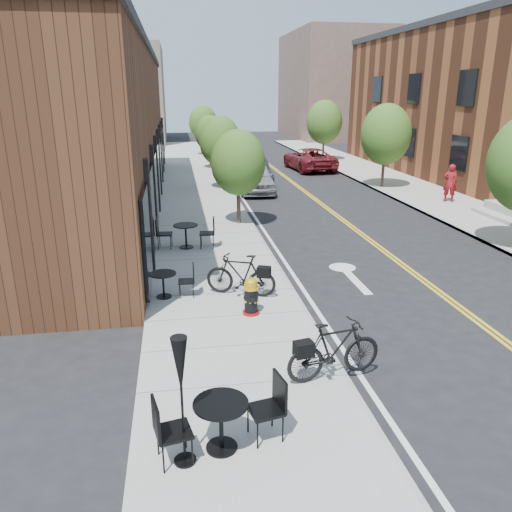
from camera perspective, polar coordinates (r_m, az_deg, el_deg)
ground at (r=12.63m, az=5.94°, el=-6.72°), size 120.00×120.00×0.00m
sidewalk_near at (r=21.71m, az=-5.99°, el=4.15°), size 4.00×70.00×0.12m
sidewalk_far at (r=25.32m, az=22.34°, el=4.91°), size 4.00×70.00×0.12m
building_near at (r=25.33m, az=-17.31°, el=13.36°), size 5.00×28.00×7.00m
bg_building_left at (r=59.24m, az=-14.54°, el=17.40°), size 8.00×14.00×10.00m
bg_building_right at (r=63.95m, az=8.72°, el=18.67°), size 10.00×16.00×12.00m
tree_near_a at (r=20.37m, az=-2.06°, el=10.61°), size 2.20×2.20×3.81m
tree_near_b at (r=28.27m, az=-4.13°, el=12.94°), size 2.30×2.30×3.98m
tree_near_c at (r=36.23m, az=-5.30°, el=13.77°), size 2.10×2.10×3.67m
tree_near_d at (r=44.18m, az=-6.07°, el=14.88°), size 2.40×2.40×4.11m
tree_far_b at (r=29.54m, az=14.63°, el=13.31°), size 2.80×2.80×4.62m
tree_far_c at (r=40.81m, az=7.81°, el=14.92°), size 2.80×2.80×4.62m
fire_hydrant at (r=12.18m, az=-0.57°, el=-4.64°), size 0.51×0.51×0.96m
bicycle_left at (r=13.25m, az=-1.75°, el=-2.16°), size 1.97×1.24×1.15m
bicycle_right at (r=9.65m, az=8.95°, el=-10.54°), size 2.01×0.91×1.16m
bistro_set_a at (r=7.88m, az=-4.02°, el=-18.06°), size 1.99×1.00×1.05m
bistro_set_b at (r=13.37m, az=-10.56°, el=-2.88°), size 1.62×0.72×0.87m
bistro_set_c at (r=17.50m, az=-8.03°, el=2.65°), size 2.00×0.93×1.07m
patio_umbrella at (r=7.18m, az=-8.62°, el=-13.27°), size 0.33×0.33×2.04m
parked_car_a at (r=27.90m, az=-0.06°, el=8.95°), size 2.15×4.80×1.60m
parked_car_b at (r=29.89m, az=-0.36°, el=9.55°), size 1.75×4.82×1.58m
parked_car_c at (r=37.21m, az=-2.92°, el=11.12°), size 2.63×5.10×1.41m
parked_car_far at (r=36.25m, az=6.08°, el=10.97°), size 3.00×5.77×1.55m
pedestrian at (r=26.57m, az=21.30°, el=7.78°), size 0.80×0.68×1.85m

